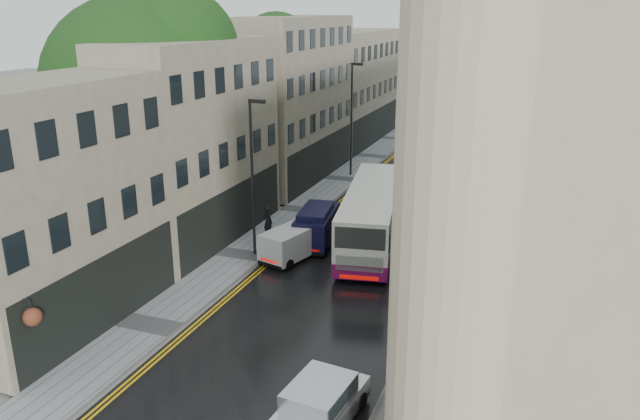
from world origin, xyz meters
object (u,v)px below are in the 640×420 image
Objects in this scene: white_van at (265,247)px; navy_van at (296,233)px; lamp_post_far at (351,121)px; pedestrian at (268,221)px; cream_bus at (342,235)px; tree_near at (137,118)px; tree_far at (250,100)px; lamp_post_near at (252,180)px; white_lorry at (444,186)px.

navy_van reaches higher than white_van.
lamp_post_far reaches higher than white_van.
white_van is at bearing 137.47° from pedestrian.
cream_bus reaches higher than pedestrian.
cream_bus is 2.64× the size of navy_van.
tree_near is at bearing 42.55° from pedestrian.
tree_far is at bearing 88.68° from tree_near.
tree_far reaches higher than lamp_post_near.
white_van is at bearing -8.42° from tree_near.
tree_far reaches higher than cream_bus.
cream_bus is 17.95m from lamp_post_far.
lamp_post_far is (-2.22, 16.38, 3.28)m from navy_van.
cream_bus is 5.67m from pedestrian.
lamp_post_near is at bearing -75.29° from lamp_post_far.
white_lorry is 0.84× the size of lamp_post_far.
tree_near is at bearing -179.58° from lamp_post_near.
pedestrian is 15.24m from lamp_post_far.
lamp_post_far reaches higher than pedestrian.
navy_van is (-6.28, -9.45, -0.76)m from white_lorry.
lamp_post_far is (6.89, 17.07, -2.51)m from tree_near.
tree_near reaches higher than white_van.
pedestrian is (-2.38, 1.53, -0.13)m from navy_van.
tree_near is 1.61× the size of lamp_post_far.
white_van is at bearing -120.65° from white_lorry.
white_lorry is 0.88× the size of lamp_post_near.
cream_bus is at bearing -21.05° from navy_van.
white_van is at bearing -31.12° from lamp_post_near.
white_van is 3.54m from lamp_post_near.
tree_near is 9.24m from pedestrian.
lamp_post_near is at bearing -155.84° from navy_van.
cream_bus is at bearing -178.13° from pedestrian.
tree_near is at bearing -98.39° from lamp_post_far.
tree_far is 7.95m from lamp_post_far.
lamp_post_near is at bearing 159.28° from white_van.
navy_van is (0.91, 1.90, 0.25)m from white_van.
pedestrian is at bearing -77.02° from lamp_post_far.
tree_far is 17.11m from white_van.
white_lorry is at bearing -10.72° from tree_far.
white_lorry is at bearing 33.37° from tree_near.
tree_far is 15.96m from white_lorry.
tree_far is 6.93× the size of pedestrian.
white_lorry is 11.38m from navy_van.
cream_bus is at bearing 33.88° from white_van.
cream_bus is at bearing 11.69° from lamp_post_near.
tree_near reaches higher than navy_van.
cream_bus is 4.02m from white_van.
lamp_post_near reaches higher than navy_van.
lamp_post_far is at bearing -66.32° from pedestrian.
cream_bus is 6.53× the size of pedestrian.
cream_bus is at bearing -107.24° from white_lorry.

